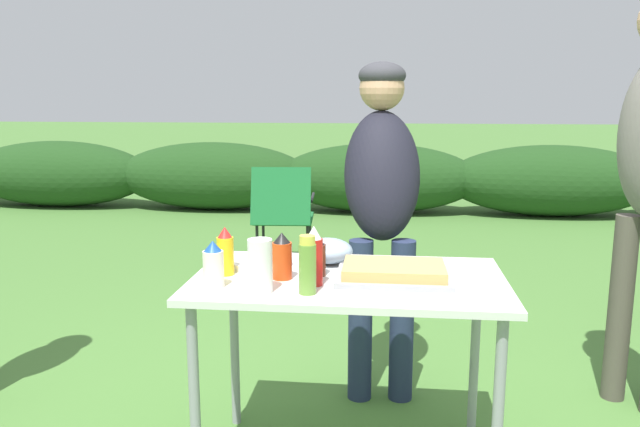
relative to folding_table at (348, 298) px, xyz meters
The scene contains 14 objects.
shrub_hedge 5.26m from the folding_table, 90.00° to the left, with size 14.40×0.90×0.82m.
folding_table is the anchor object (origin of this frame).
food_tray 0.19m from the folding_table, ahead, with size 0.40×0.27×0.06m.
plate_stack 0.38m from the folding_table, 160.50° to the left, with size 0.25×0.25×0.02m, color white.
mixing_bowl 0.24m from the folding_table, 116.95° to the left, with size 0.19×0.19×0.09m, color #99B2CC.
paper_cup_stack 0.38m from the folding_table, 143.35° to the right, with size 0.08×0.08×0.18m, color white.
mustard_bottle 0.47m from the folding_table, behind, with size 0.06×0.06×0.17m.
hot_sauce_bottle 0.28m from the folding_table, 168.72° to the right, with size 0.07×0.07×0.17m.
ketchup_bottle 0.23m from the folding_table, 136.05° to the right, with size 0.06×0.06×0.20m.
relish_jar 0.29m from the folding_table, 120.59° to the right, with size 0.06×0.06×0.19m.
bbq_sauce_bottle 0.19m from the folding_table, behind, with size 0.07×0.07×0.15m.
mayo_bottle 0.50m from the folding_table, 158.96° to the right, with size 0.07×0.07×0.16m.
standing_person_in_red_jacket 0.74m from the folding_table, 81.14° to the left, with size 0.37×0.48×1.52m.
camp_chair_near_hedge 2.80m from the folding_table, 104.49° to the left, with size 0.51×0.62×0.83m.
Camera 1 is at (0.13, -2.12, 1.37)m, focal length 35.00 mm.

